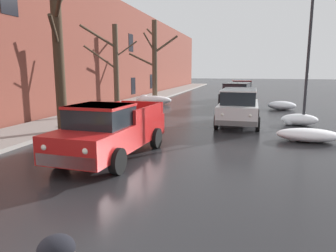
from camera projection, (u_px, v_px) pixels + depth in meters
left_sidewalk_slab at (110, 109)px, 21.51m from camera, size 2.85×80.00×0.15m
brick_townhouse_facade at (82, 47)px, 21.24m from camera, size 0.63×80.00×8.60m
snow_bank_near_corner_left at (91, 122)px, 14.93m from camera, size 1.82×1.11×0.65m
snow_bank_along_left_kerb at (298, 120)px, 15.65m from camera, size 1.76×1.01×0.57m
snow_bank_near_corner_right at (282, 105)px, 21.77m from camera, size 1.91×1.30×0.59m
snow_bank_along_right_kerb at (152, 100)px, 25.24m from camera, size 2.99×1.14×0.75m
snow_bank_far_right_pile at (307, 135)px, 12.10m from camera, size 2.37×1.24×0.50m
bare_tree_second_along_sidewalk at (59, 51)px, 12.77m from camera, size 1.71×3.18×6.64m
bare_tree_mid_block at (115, 68)px, 18.32m from camera, size 2.71×2.64×5.37m
bare_tree_far_down_block at (154, 60)px, 25.71m from camera, size 3.89×2.27×6.75m
pickup_truck_red_approaching_near_lane at (111, 131)px, 9.73m from camera, size 2.28×5.12×1.76m
suv_white_parked_kerbside_close at (239, 106)px, 15.54m from camera, size 2.10×4.61×1.82m
suv_black_parked_kerbside_mid at (237, 94)px, 22.97m from camera, size 2.43×4.91×1.82m
suv_red_parked_far_down_block at (241, 89)px, 29.01m from camera, size 2.33×4.48×1.82m
street_lamp_post at (309, 52)px, 14.93m from camera, size 0.44×0.24×6.53m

